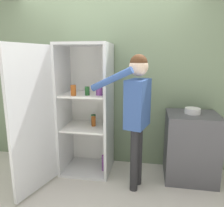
% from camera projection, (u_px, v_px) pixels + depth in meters
% --- Properties ---
extents(ground_plane, '(12.00, 12.00, 0.00)m').
position_uv_depth(ground_plane, '(88.00, 196.00, 2.63)').
color(ground_plane, beige).
extents(wall_back, '(7.00, 0.06, 2.55)m').
position_uv_depth(wall_back, '(104.00, 81.00, 3.30)').
color(wall_back, gray).
rests_on(wall_back, ground_plane).
extents(refrigerator, '(0.92, 1.27, 1.82)m').
position_uv_depth(refrigerator, '(76.00, 111.00, 2.99)').
color(refrigerator, silver).
rests_on(refrigerator, ground_plane).
extents(person, '(0.71, 0.49, 1.67)m').
position_uv_depth(person, '(137.00, 104.00, 2.60)').
color(person, '#262628').
rests_on(person, ground_plane).
extents(counter, '(0.66, 0.58, 0.91)m').
position_uv_depth(counter, '(191.00, 147.00, 2.93)').
color(counter, '#4C4C51').
rests_on(counter, ground_plane).
extents(bowl, '(0.20, 0.20, 0.07)m').
position_uv_depth(bowl, '(193.00, 111.00, 2.85)').
color(bowl, white).
rests_on(bowl, counter).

